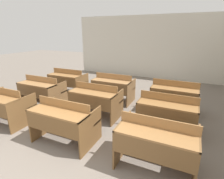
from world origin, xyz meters
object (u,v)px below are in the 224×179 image
bench_front_left (4,104)px  bench_second_right (167,112)px  bench_third_right (174,95)px  bench_front_right (156,142)px  bench_second_left (42,90)px  bench_front_center (64,120)px  bench_third_center (113,87)px  bench_second_center (96,99)px  bench_third_left (68,80)px

bench_front_left → bench_second_right: bearing=18.4°
bench_second_right → bench_third_right: same height
bench_front_right → bench_second_left: size_ratio=1.00×
bench_second_left → bench_front_center: bearing=-33.3°
bench_front_right → bench_third_right: size_ratio=1.00×
bench_front_center → bench_front_right: 1.77m
bench_front_right → bench_third_center: size_ratio=1.00×
bench_second_center → bench_second_right: bearing=-0.0°
bench_second_left → bench_second_right: (3.57, 0.01, 0.00)m
bench_third_right → bench_second_right: bearing=-91.0°
bench_front_left → bench_third_center: same height
bench_front_center → bench_second_left: (-1.80, 1.19, 0.00)m
bench_third_center → bench_third_left: bearing=-179.9°
bench_third_left → bench_third_center: size_ratio=1.00×
bench_front_left → bench_third_center: size_ratio=1.00×
bench_front_left → bench_second_right: size_ratio=1.00×
bench_front_right → bench_second_right: 1.17m
bench_front_right → bench_front_left: bearing=-179.8°
bench_front_left → bench_second_center: 2.16m
bench_second_right → bench_third_center: size_ratio=1.00×
bench_front_right → bench_third_center: same height
bench_second_right → bench_third_right: bearing=89.0°
bench_third_right → bench_front_left: bearing=-147.0°
bench_front_right → bench_second_center: (-1.76, 1.17, 0.00)m
bench_second_left → bench_third_center: same height
bench_third_left → bench_third_right: 3.56m
bench_front_right → bench_second_right: size_ratio=1.00×
bench_front_left → bench_third_left: 2.33m
bench_front_right → bench_third_left: (-3.54, 2.32, 0.00)m
bench_front_center → bench_front_right: same height
bench_second_center → bench_third_left: 2.12m
bench_third_right → bench_front_center: bearing=-127.4°
bench_second_left → bench_third_right: same height
bench_second_right → bench_third_right: (0.02, 1.14, 0.00)m
bench_second_left → bench_third_right: 3.77m
bench_second_left → bench_third_right: (3.59, 1.15, 0.00)m
bench_third_left → bench_third_right: (3.56, -0.01, 0.00)m
bench_front_left → bench_second_right: 3.74m
bench_third_left → bench_third_center: same height
bench_second_right → bench_third_center: bearing=147.2°
bench_front_center → bench_second_center: (0.02, 1.20, 0.00)m
bench_front_center → bench_third_left: size_ratio=1.00×
bench_third_left → bench_third_center: 1.75m
bench_third_center → bench_second_center: bearing=-88.1°
bench_second_right → bench_third_left: bearing=162.0°
bench_second_left → bench_second_center: 1.82m
bench_second_center → bench_front_left: bearing=-146.8°
bench_second_left → bench_second_right: bearing=0.2°
bench_front_center → bench_front_right: size_ratio=1.00×
bench_front_right → bench_second_left: same height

